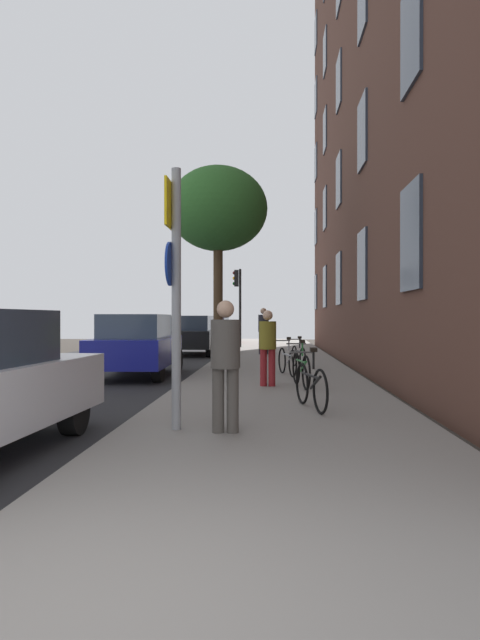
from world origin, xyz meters
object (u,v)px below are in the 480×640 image
at_px(car_3, 214,330).
at_px(sign_post, 174,279).
at_px(car_2, 192,335).
at_px(pedestrian_0, 225,357).
at_px(tree_near, 218,210).
at_px(car_1, 137,345).
at_px(bicycle_1, 301,369).
at_px(bicycle_2, 287,360).
at_px(bicycle_3, 298,355).
at_px(traffic_light, 238,294).
at_px(pedestrian_1, 268,343).
at_px(bicycle_0, 311,385).
at_px(pedestrian_2, 263,328).

bearing_deg(car_3, sign_post, -85.11).
bearing_deg(car_2, pedestrian_0, -80.06).
height_order(tree_near, car_3, tree_near).
bearing_deg(car_1, tree_near, 57.21).
bearing_deg(bicycle_1, car_2, 109.33).
distance_m(tree_near, bicycle_1, 7.49).
height_order(bicycle_2, bicycle_3, bicycle_2).
bearing_deg(bicycle_2, pedestrian_0, -98.22).
bearing_deg(tree_near, traffic_light, 89.73).
distance_m(bicycle_1, pedestrian_1, 0.87).
bearing_deg(pedestrian_1, bicycle_0, -76.01).
distance_m(bicycle_2, car_2, 9.61).
bearing_deg(sign_post, tree_near, 92.49).
height_order(tree_near, car_1, tree_near).
relative_size(bicycle_2, car_3, 0.36).
height_order(traffic_light, bicycle_2, traffic_light).
relative_size(tree_near, car_1, 1.50).
xyz_separation_m(bicycle_3, car_1, (-4.27, -1.57, 0.37)).
bearing_deg(car_2, bicycle_0, -74.14).
distance_m(traffic_light, bicycle_0, 17.87).
xyz_separation_m(bicycle_3, pedestrian_0, (-1.34, -8.75, 0.59)).
relative_size(tree_near, car_2, 1.46).
bearing_deg(pedestrian_2, car_3, 107.17).
bearing_deg(pedestrian_1, bicycle_2, 77.37).
bearing_deg(bicycle_2, pedestrian_1, -102.63).
distance_m(pedestrian_0, pedestrian_1, 4.58).
height_order(sign_post, bicycle_3, sign_post).
bearing_deg(tree_near, bicycle_1, -68.01).
distance_m(pedestrian_0, car_2, 15.75).
relative_size(sign_post, traffic_light, 0.87).
bearing_deg(traffic_light, car_3, 110.17).
bearing_deg(car_1, traffic_light, 81.23).
relative_size(sign_post, tree_near, 0.54).
bearing_deg(bicycle_0, bicycle_2, 92.62).
xyz_separation_m(pedestrian_0, pedestrian_1, (0.49, 4.55, -0.03)).
xyz_separation_m(tree_near, car_1, (-1.84, -2.85, -4.07)).
distance_m(traffic_light, pedestrian_0, 19.47).
bearing_deg(car_3, bicycle_2, -78.01).
height_order(bicycle_2, pedestrian_0, pedestrian_0).
bearing_deg(bicycle_2, car_2, 112.52).
xyz_separation_m(sign_post, tree_near, (-0.43, 9.87, 2.88)).
bearing_deg(sign_post, pedestrian_2, 86.26).
xyz_separation_m(bicycle_1, bicycle_3, (0.17, 4.33, -0.03)).
distance_m(traffic_light, car_1, 12.48).
distance_m(bicycle_3, car_2, 7.90).
relative_size(bicycle_3, car_1, 0.38).
relative_size(bicycle_0, pedestrian_0, 0.97).
relative_size(bicycle_3, car_2, 0.37).
bearing_deg(pedestrian_0, pedestrian_1, 83.84).
distance_m(tree_near, car_2, 7.01).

